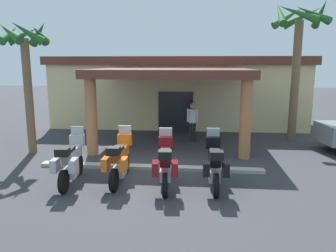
{
  "coord_description": "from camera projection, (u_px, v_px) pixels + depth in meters",
  "views": [
    {
      "loc": [
        1.46,
        -10.37,
        3.6
      ],
      "look_at": [
        0.12,
        2.11,
        1.2
      ],
      "focal_mm": 35.63,
      "sensor_mm": 36.0,
      "label": 1
    }
  ],
  "objects": [
    {
      "name": "motorcycle_silver",
      "position": [
        71.0,
        161.0,
        9.95
      ],
      "size": [
        0.74,
        2.21,
        1.61
      ],
      "rotation": [
        0.0,
        0.0,
        1.67
      ],
      "color": "black",
      "rests_on": "ground_plane"
    },
    {
      "name": "pedestrian",
      "position": [
        193.0,
        119.0,
        15.27
      ],
      "size": [
        0.51,
        0.32,
        1.78
      ],
      "rotation": [
        0.0,
        0.0,
        4.98
      ],
      "color": "black",
      "rests_on": "ground_plane"
    },
    {
      "name": "motel_building",
      "position": [
        178.0,
        90.0,
        19.72
      ],
      "size": [
        14.41,
        10.89,
        3.91
      ],
      "rotation": [
        0.0,
        0.0,
        0.02
      ],
      "color": "beige",
      "rests_on": "ground_plane"
    },
    {
      "name": "ground_plane",
      "position": [
        158.0,
        174.0,
        10.96
      ],
      "size": [
        80.0,
        80.0,
        0.0
      ],
      "primitive_type": "plane",
      "color": "#38383D"
    },
    {
      "name": "motorcycle_orange",
      "position": [
        120.0,
        160.0,
        10.06
      ],
      "size": [
        0.71,
        2.21,
        1.61
      ],
      "rotation": [
        0.0,
        0.0,
        1.59
      ],
      "color": "black",
      "rests_on": "ground_plane"
    },
    {
      "name": "motorcycle_maroon",
      "position": [
        165.0,
        164.0,
        9.7
      ],
      "size": [
        0.74,
        2.21,
        1.61
      ],
      "rotation": [
        0.0,
        0.0,
        1.67
      ],
      "color": "black",
      "rests_on": "ground_plane"
    },
    {
      "name": "palm_tree_roadside",
      "position": [
        26.0,
        55.0,
        12.8
      ],
      "size": [
        1.91,
        1.98,
        5.23
      ],
      "color": "brown",
      "rests_on": "ground_plane"
    },
    {
      "name": "motorcycle_black",
      "position": [
        214.0,
        164.0,
        9.66
      ],
      "size": [
        0.72,
        2.21,
        1.61
      ],
      "rotation": [
        0.0,
        0.0,
        1.61
      ],
      "color": "black",
      "rests_on": "ground_plane"
    },
    {
      "name": "palm_tree_near_portico",
      "position": [
        298.0,
        40.0,
        14.94
      ],
      "size": [
        2.4,
        2.59,
        6.45
      ],
      "color": "brown",
      "rests_on": "ground_plane"
    },
    {
      "name": "curb_strip",
      "position": [
        150.0,
        167.0,
        11.43
      ],
      "size": [
        7.69,
        0.36,
        0.12
      ],
      "primitive_type": "cube",
      "color": "#ADA89E",
      "rests_on": "ground_plane"
    }
  ]
}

